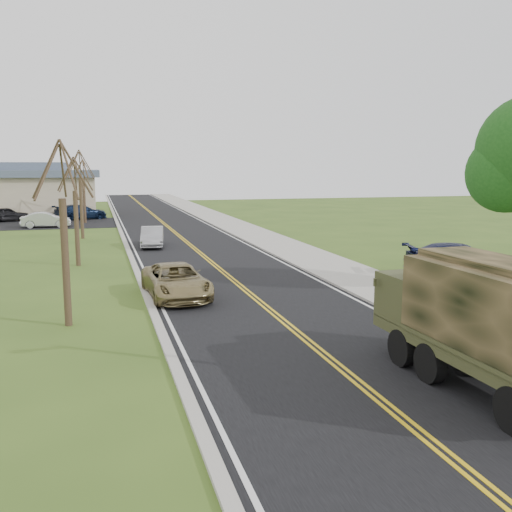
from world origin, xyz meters
name	(u,v)px	position (x,y,z in m)	size (l,w,h in m)	color
ground	(419,433)	(0.00, 0.00, 0.00)	(160.00, 160.00, 0.00)	#38521B
road	(169,227)	(0.00, 40.00, 0.01)	(8.00, 120.00, 0.01)	black
curb_right	(216,225)	(4.15, 40.00, 0.06)	(0.30, 120.00, 0.12)	#9E998E
sidewalk_right	(235,225)	(5.90, 40.00, 0.05)	(3.20, 120.00, 0.10)	#9E998E
curb_left	(119,228)	(-4.15, 40.00, 0.05)	(0.30, 120.00, 0.10)	#9E998E
bare_tree_a	(65,247)	(-7.00, 10.00, 2.63)	(1.93, 2.26, 6.08)	#38281C
bare_tree_b	(76,219)	(-7.00, 22.00, 2.48)	(1.83, 2.14, 5.73)	#38281C
bare_tree_c	(81,201)	(-7.00, 34.00, 2.78)	(2.04, 2.39, 6.42)	#38281C
bare_tree_d	(84,196)	(-7.00, 46.00, 2.55)	(1.88, 2.20, 5.91)	#38281C
military_truck	(486,315)	(2.65, 1.60, 1.81)	(2.38, 6.39, 3.15)	black
suv_champagne	(176,281)	(-3.00, 13.11, 0.67)	(2.24, 4.85, 1.35)	#907F51
sedan_silver	(152,237)	(-2.51, 28.17, 0.66)	(1.40, 4.00, 1.32)	#A5A6AA
pickup_navy	(460,259)	(10.93, 14.22, 0.77)	(2.16, 5.31, 1.54)	#0F1439
lot_car_dark	(7,214)	(-14.25, 49.51, 0.70)	(1.65, 4.11, 1.40)	black
lot_car_silver	(46,220)	(-10.21, 42.81, 0.68)	(1.43, 4.11, 1.35)	#BCBDC2
lot_car_navy	(81,212)	(-7.48, 50.00, 0.74)	(2.09, 5.13, 1.49)	#0E1B36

